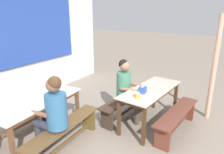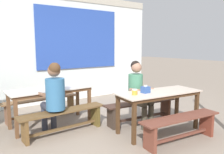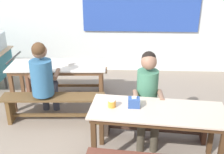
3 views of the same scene
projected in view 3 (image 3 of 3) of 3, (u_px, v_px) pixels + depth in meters
ground_plane at (92, 141)px, 3.99m from camera, size 40.00×40.00×0.00m
backdrop_wall at (106, 0)px, 5.97m from camera, size 6.59×0.23×3.06m
dining_table_far at (58, 69)px, 4.74m from camera, size 1.68×0.72×0.76m
dining_table_near at (157, 116)px, 3.33m from camera, size 1.68×0.79×0.76m
bench_far_back at (65, 77)px, 5.41m from camera, size 1.68×0.36×0.44m
bench_far_front at (54, 104)px, 4.37m from camera, size 1.64×0.39×0.44m
bench_near_back at (155, 118)px, 3.99m from camera, size 1.66×0.47×0.44m
person_left_back_turned at (43, 77)px, 4.26m from camera, size 0.45×0.59×1.32m
person_right_near_table at (148, 93)px, 3.77m from camera, size 0.41×0.57×1.31m
tissue_box at (134, 102)px, 3.35m from camera, size 0.14×0.11×0.14m
condiment_jar at (112, 103)px, 3.35m from camera, size 0.10×0.10×0.10m
soup_bowl at (70, 63)px, 4.71m from camera, size 0.13×0.13×0.04m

